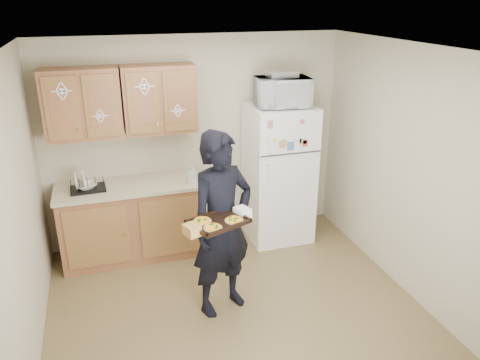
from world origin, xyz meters
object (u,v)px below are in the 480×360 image
(dish_rack, at_px, (87,183))
(person, at_px, (222,225))
(baking_tray, at_px, (218,222))
(microwave, at_px, (283,92))
(refrigerator, at_px, (278,173))

(dish_rack, bearing_deg, person, -46.79)
(person, distance_m, baking_tray, 0.35)
(person, relative_size, microwave, 3.00)
(microwave, bearing_deg, dish_rack, -177.48)
(baking_tray, bearing_deg, microwave, 30.47)
(baking_tray, relative_size, microwave, 0.79)
(refrigerator, distance_m, baking_tray, 1.92)
(person, relative_size, dish_rack, 4.81)
(dish_rack, bearing_deg, microwave, -2.17)
(refrigerator, relative_size, microwave, 2.81)
(person, xyz_separation_m, microwave, (1.05, 1.18, 0.96))
(microwave, distance_m, dish_rack, 2.41)
(person, bearing_deg, microwave, 27.25)
(baking_tray, bearing_deg, person, 47.68)
(refrigerator, distance_m, person, 1.62)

